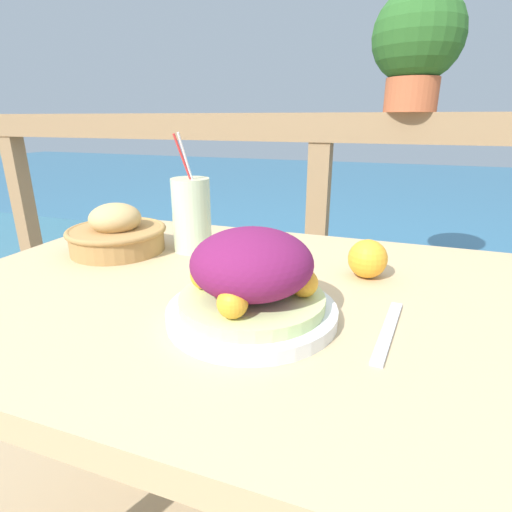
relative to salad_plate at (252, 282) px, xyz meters
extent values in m
cube|color=tan|center=(-0.07, 0.10, -0.08)|extent=(1.02, 0.73, 0.04)
cube|color=tan|center=(-0.52, 0.41, -0.45)|extent=(0.06, 0.06, 0.71)
cube|color=tan|center=(0.38, 0.41, -0.45)|extent=(0.06, 0.06, 0.71)
cube|color=#937551|center=(-0.07, 0.86, 0.19)|extent=(2.80, 0.08, 0.09)
cube|color=#937551|center=(-1.44, 0.86, -0.33)|extent=(0.07, 0.07, 0.95)
cube|color=#937551|center=(-0.07, 0.86, -0.33)|extent=(0.07, 0.07, 0.95)
cube|color=teal|center=(-0.07, 3.36, -0.58)|extent=(12.00, 4.00, 0.44)
cylinder|color=silver|center=(0.00, 0.00, -0.05)|extent=(0.25, 0.25, 0.02)
cylinder|color=#C6DB8E|center=(0.00, 0.00, -0.03)|extent=(0.21, 0.21, 0.02)
ellipsoid|color=#72194C|center=(0.00, 0.00, 0.03)|extent=(0.17, 0.17, 0.10)
sphere|color=#F9A328|center=(0.07, 0.02, 0.00)|extent=(0.04, 0.04, 0.04)
sphere|color=#F9A328|center=(0.01, 0.07, 0.00)|extent=(0.04, 0.04, 0.04)
sphere|color=#F9A328|center=(-0.07, 0.00, 0.00)|extent=(0.04, 0.04, 0.04)
sphere|color=#F9A328|center=(0.00, -0.07, 0.00)|extent=(0.04, 0.04, 0.04)
cylinder|color=beige|center=(-0.23, 0.25, 0.02)|extent=(0.08, 0.08, 0.16)
cylinder|color=white|center=(-0.22, 0.25, 0.09)|extent=(0.03, 0.06, 0.21)
cylinder|color=red|center=(-0.22, 0.25, 0.09)|extent=(0.05, 0.06, 0.21)
cylinder|color=#AD7F47|center=(-0.38, 0.19, -0.03)|extent=(0.20, 0.20, 0.05)
torus|color=#AD7F47|center=(-0.38, 0.19, -0.01)|extent=(0.21, 0.21, 0.01)
ellipsoid|color=tan|center=(-0.38, 0.19, 0.02)|extent=(0.11, 0.11, 0.07)
cylinder|color=#B75B38|center=(0.19, 0.86, 0.28)|extent=(0.15, 0.15, 0.10)
sphere|color=#285B23|center=(0.19, 0.86, 0.44)|extent=(0.26, 0.26, 0.26)
cube|color=silver|center=(0.19, 0.02, -0.06)|extent=(0.04, 0.18, 0.00)
sphere|color=#F9A328|center=(0.14, 0.22, -0.02)|extent=(0.07, 0.07, 0.07)
camera|label=1|loc=(0.18, -0.49, 0.22)|focal=28.00mm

